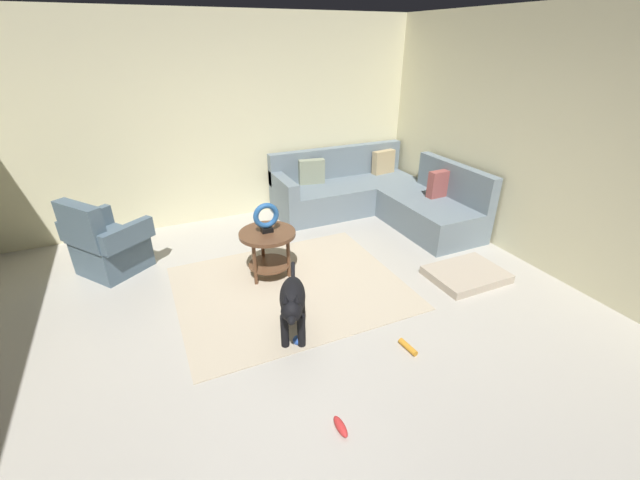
% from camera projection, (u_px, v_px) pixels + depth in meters
% --- Properties ---
extents(ground_plane, '(6.00, 6.00, 0.10)m').
position_uv_depth(ground_plane, '(302.00, 335.00, 3.68)').
color(ground_plane, '#B7B2A8').
extents(wall_back, '(6.00, 0.12, 2.70)m').
position_uv_depth(wall_back, '(218.00, 122.00, 5.44)').
color(wall_back, beige).
rests_on(wall_back, ground_plane).
extents(wall_right, '(0.12, 6.00, 2.70)m').
position_uv_depth(wall_right, '(565.00, 149.00, 4.14)').
color(wall_right, beige).
rests_on(wall_right, ground_plane).
extents(area_rug, '(2.30, 1.90, 0.01)m').
position_uv_depth(area_rug, '(290.00, 287.00, 4.27)').
color(area_rug, '#BCAD93').
rests_on(area_rug, ground_plane).
extents(sectional_couch, '(2.20, 2.25, 0.88)m').
position_uv_depth(sectional_couch, '(376.00, 197.00, 5.90)').
color(sectional_couch, slate).
rests_on(sectional_couch, ground_plane).
extents(armchair, '(0.96, 1.00, 0.88)m').
position_uv_depth(armchair, '(107.00, 246.00, 4.44)').
color(armchair, '#4C6070').
rests_on(armchair, ground_plane).
extents(side_table, '(0.60, 0.60, 0.54)m').
position_uv_depth(side_table, '(268.00, 242.00, 4.31)').
color(side_table, brown).
rests_on(side_table, ground_plane).
extents(torus_sculpture, '(0.28, 0.08, 0.33)m').
position_uv_depth(torus_sculpture, '(266.00, 217.00, 4.17)').
color(torus_sculpture, black).
rests_on(torus_sculpture, side_table).
extents(dog_bed_mat, '(0.80, 0.60, 0.09)m').
position_uv_depth(dog_bed_mat, '(466.00, 274.00, 4.43)').
color(dog_bed_mat, '#B2A38E').
rests_on(dog_bed_mat, ground_plane).
extents(dog, '(0.40, 0.80, 0.63)m').
position_uv_depth(dog, '(293.00, 302.00, 3.40)').
color(dog, black).
rests_on(dog, ground_plane).
extents(dog_toy_ball, '(0.08, 0.08, 0.08)m').
position_uv_depth(dog_toy_ball, '(298.00, 340.00, 3.48)').
color(dog_toy_ball, blue).
rests_on(dog_toy_ball, ground_plane).
extents(dog_toy_rope, '(0.07, 0.20, 0.05)m').
position_uv_depth(dog_toy_rope, '(408.00, 347.00, 3.42)').
color(dog_toy_rope, orange).
rests_on(dog_toy_rope, ground_plane).
extents(dog_toy_bone, '(0.06, 0.18, 0.06)m').
position_uv_depth(dog_toy_bone, '(341.00, 427.00, 2.72)').
color(dog_toy_bone, red).
rests_on(dog_toy_bone, ground_plane).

